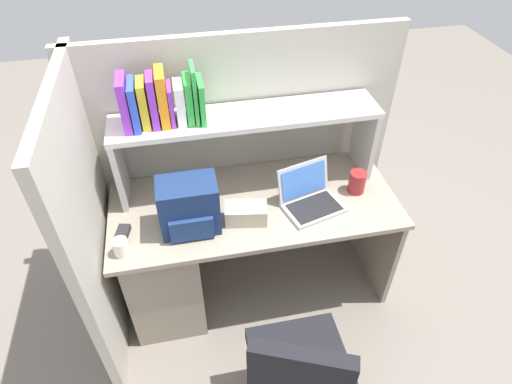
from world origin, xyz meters
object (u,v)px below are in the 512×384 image
object	(u,v)px
backpack	(189,207)
snack_canister	(357,182)
office_chair	(298,384)
computer_mouse	(123,233)
paper_cup	(121,247)
laptop	(310,197)
tissue_box	(246,213)

from	to	relation	value
backpack	snack_canister	xyz separation A→B (m)	(0.95, 0.10, -0.08)
snack_canister	office_chair	xyz separation A→B (m)	(-0.57, -0.87, -0.40)
computer_mouse	paper_cup	xyz separation A→B (m)	(0.00, -0.13, 0.03)
laptop	computer_mouse	size ratio (longest dim) A/B	3.53
backpack	snack_canister	world-z (taller)	backpack
laptop	paper_cup	world-z (taller)	laptop
tissue_box	office_chair	size ratio (longest dim) A/B	0.24
office_chair	laptop	bearing A→B (deg)	-85.88
computer_mouse	tissue_box	size ratio (longest dim) A/B	0.47
paper_cup	tissue_box	bearing A→B (deg)	9.51
computer_mouse	tissue_box	distance (m)	0.64
paper_cup	snack_canister	bearing A→B (deg)	9.50
tissue_box	computer_mouse	bearing A→B (deg)	-171.88
paper_cup	laptop	bearing A→B (deg)	9.08
laptop	paper_cup	bearing A→B (deg)	-170.92
laptop	snack_canister	distance (m)	0.30
backpack	computer_mouse	world-z (taller)	backpack
laptop	computer_mouse	bearing A→B (deg)	-178.00
computer_mouse	snack_canister	size ratio (longest dim) A/B	0.80
tissue_box	office_chair	distance (m)	0.86
tissue_box	snack_canister	distance (m)	0.67
backpack	office_chair	xyz separation A→B (m)	(0.39, -0.78, -0.48)
computer_mouse	paper_cup	size ratio (longest dim) A/B	1.13
snack_canister	computer_mouse	bearing A→B (deg)	-175.95
backpack	snack_canister	size ratio (longest dim) A/B	2.30
laptop	office_chair	distance (m)	0.94
laptop	office_chair	bearing A→B (deg)	-108.25
paper_cup	office_chair	size ratio (longest dim) A/B	0.10
backpack	computer_mouse	size ratio (longest dim) A/B	2.88
computer_mouse	snack_canister	xyz separation A→B (m)	(1.31, 0.09, 0.05)
computer_mouse	office_chair	distance (m)	1.13
laptop	snack_canister	world-z (taller)	laptop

